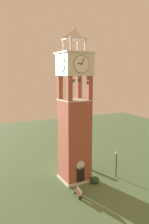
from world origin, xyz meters
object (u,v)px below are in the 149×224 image
(lamp_post, at_px, (116,159))
(trash_bin, at_px, (88,166))
(clock_tower, at_px, (75,120))
(park_bench, at_px, (78,192))

(lamp_post, height_order, trash_bin, lamp_post)
(trash_bin, bearing_deg, clock_tower, -146.26)
(lamp_post, distance_m, trash_bin, 5.07)
(clock_tower, bearing_deg, park_bench, -111.26)
(lamp_post, relative_size, trash_bin, 4.47)
(lamp_post, xyz_separation_m, trash_bin, (-1.97, 4.17, -2.10))
(clock_tower, xyz_separation_m, park_bench, (-1.57, -4.05, -7.54))
(park_bench, bearing_deg, clock_tower, 68.74)
(park_bench, relative_size, trash_bin, 2.05)
(lamp_post, bearing_deg, clock_tower, 159.51)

